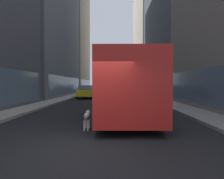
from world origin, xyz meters
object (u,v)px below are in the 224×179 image
car_yellow_taxi (86,92)px  car_blue_hatchback (107,87)px  car_black_suv (102,90)px  box_truck (125,85)px  transit_bus (123,84)px  dalmatian_dog (87,116)px  car_grey_wagon (116,88)px  car_silver_sedan (129,91)px

car_yellow_taxi → car_blue_hatchback: same height
car_black_suv → box_truck: (4.00, 9.00, 0.84)m
transit_bus → dalmatian_dog: 4.78m
car_black_suv → box_truck: 9.88m
car_yellow_taxi → car_grey_wagon: 25.74m
car_yellow_taxi → car_black_suv: size_ratio=0.89×
car_yellow_taxi → box_truck: 16.17m
car_yellow_taxi → car_black_suv: (1.60, 6.15, 0.00)m
transit_bus → car_grey_wagon: (0.00, 36.96, -0.95)m
car_blue_hatchback → box_truck: box_truck is taller
car_grey_wagon → car_blue_hatchback: bearing=132.9°
car_grey_wagon → dalmatian_dog: (-1.65, -41.27, -0.31)m
car_black_suv → dalmatian_dog: 22.00m
dalmatian_dog → car_yellow_taxi: bearing=98.4°
car_black_suv → car_yellow_taxi: bearing=-104.6°
car_yellow_taxi → car_blue_hatchback: 28.06m
car_blue_hatchback → car_black_suv: same height
car_blue_hatchback → car_black_suv: (-0.00, -21.87, 0.00)m
car_yellow_taxi → car_blue_hatchback: (1.60, 28.02, 0.00)m
box_truck → dalmatian_dog: bearing=-96.0°
car_grey_wagon → box_truck: box_truck is taller
car_yellow_taxi → car_silver_sedan: size_ratio=0.95×
transit_bus → car_blue_hatchback: 39.63m
car_silver_sedan → dalmatian_dog: 19.45m
car_black_suv → car_grey_wagon: bearing=82.9°
car_black_suv → dalmatian_dog: bearing=-88.0°
transit_bus → car_silver_sedan: (1.60, 14.87, -0.95)m
box_truck → dalmatian_dog: (-3.25, -30.99, -1.15)m
car_silver_sedan → dalmatian_dog: bearing=-99.6°
car_silver_sedan → box_truck: box_truck is taller
car_yellow_taxi → car_grey_wagon: same height
box_truck → car_silver_sedan: bearing=-90.0°
car_yellow_taxi → car_silver_sedan: bearing=30.8°
car_silver_sedan → car_yellow_taxi: bearing=-149.2°
car_grey_wagon → dalmatian_dog: car_grey_wagon is taller
transit_bus → car_yellow_taxi: (-4.00, 11.53, -0.96)m
box_truck → dalmatian_dog: 31.18m
car_blue_hatchback → car_silver_sedan: (4.00, -24.68, 0.00)m
car_grey_wagon → car_black_suv: 19.43m
car_blue_hatchback → box_truck: (4.00, -12.87, 0.84)m
car_blue_hatchback → car_silver_sedan: size_ratio=1.03×
box_truck → car_yellow_taxi: bearing=-110.3°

